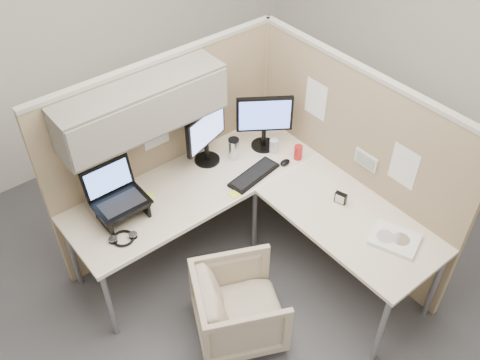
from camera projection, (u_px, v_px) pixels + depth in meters
ground at (250, 281)px, 4.24m from camera, size 4.50×4.50×0.00m
partition_back at (157, 131)px, 3.89m from camera, size 2.00×0.36×1.63m
partition_right at (348, 161)px, 4.08m from camera, size 0.07×2.03×1.63m
desk at (253, 204)px, 3.91m from camera, size 2.00×1.98×0.73m
office_chair at (239, 304)px, 3.72m from camera, size 0.76×0.78×0.61m
monitor_left at (206, 133)px, 4.03m from camera, size 0.43×0.20×0.47m
monitor_right at (264, 118)px, 4.17m from camera, size 0.38×0.28×0.47m
laptop_station at (119, 200)px, 3.68m from camera, size 0.36×0.31×0.38m
keyboard at (254, 175)px, 4.07m from camera, size 0.46×0.22×0.02m
mouse at (285, 162)px, 4.17m from camera, size 0.10×0.07×0.03m
travel_mug at (234, 149)px, 4.18m from camera, size 0.09×0.09×0.18m
soda_can_green at (298, 152)px, 4.20m from camera, size 0.07×0.07×0.12m
soda_can_silver at (274, 146)px, 4.26m from camera, size 0.07×0.07×0.12m
sticky_note_b at (235, 194)px, 3.93m from camera, size 0.08×0.08×0.01m
sticky_note_c at (148, 197)px, 3.90m from camera, size 0.09×0.09×0.01m
headphones at (123, 238)px, 3.59m from camera, size 0.20×0.20×0.03m
paper_stack at (395, 239)px, 3.58m from camera, size 0.34×0.38×0.03m
desk_clock at (341, 198)px, 3.84m from camera, size 0.06×0.09×0.09m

